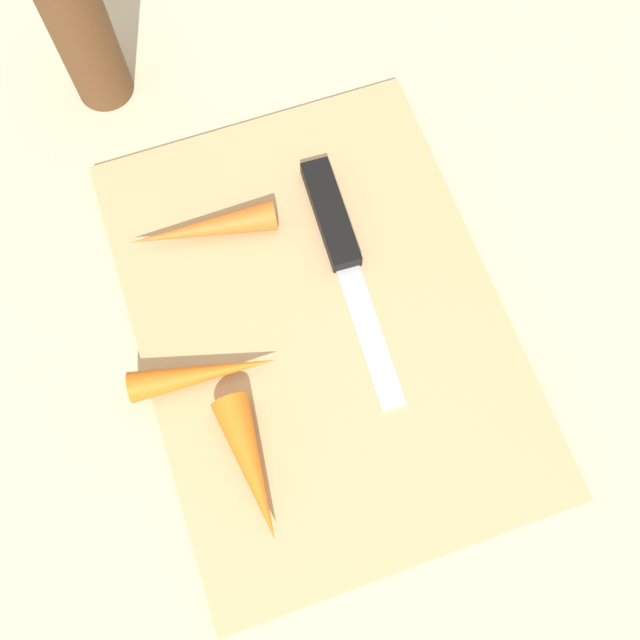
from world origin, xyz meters
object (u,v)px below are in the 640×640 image
carrot_longest (203,229)px  cutting_board (320,323)px  carrot_shortest (251,468)px  knife (336,229)px  carrot_medium (204,374)px  pepper_grinder (73,10)px

carrot_longest → cutting_board: bearing=129.8°
carrot_longest → carrot_shortest: (-0.18, 0.02, 0.00)m
knife → carrot_medium: carrot_medium is taller
knife → carrot_shortest: size_ratio=2.07×
knife → carrot_longest: (0.03, 0.09, 0.01)m
knife → carrot_shortest: bearing=-34.1°
cutting_board → carrot_shortest: 0.12m
cutting_board → pepper_grinder: size_ratio=2.01×
cutting_board → knife: 0.07m
carrot_longest → carrot_shortest: 0.18m
carrot_medium → carrot_shortest: carrot_shortest is taller
carrot_longest → carrot_shortest: carrot_shortest is taller
carrot_shortest → carrot_medium: bearing=-171.3°
carrot_longest → pepper_grinder: (0.17, 0.04, 0.07)m
carrot_medium → pepper_grinder: (0.27, 0.01, 0.07)m
cutting_board → carrot_longest: bearing=32.9°
cutting_board → carrot_medium: size_ratio=3.52×
carrot_shortest → pepper_grinder: size_ratio=0.54×
carrot_medium → pepper_grinder: 0.28m
carrot_shortest → pepper_grinder: bearing=-177.0°
cutting_board → carrot_longest: carrot_longest is taller
cutting_board → pepper_grinder: bearing=21.2°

